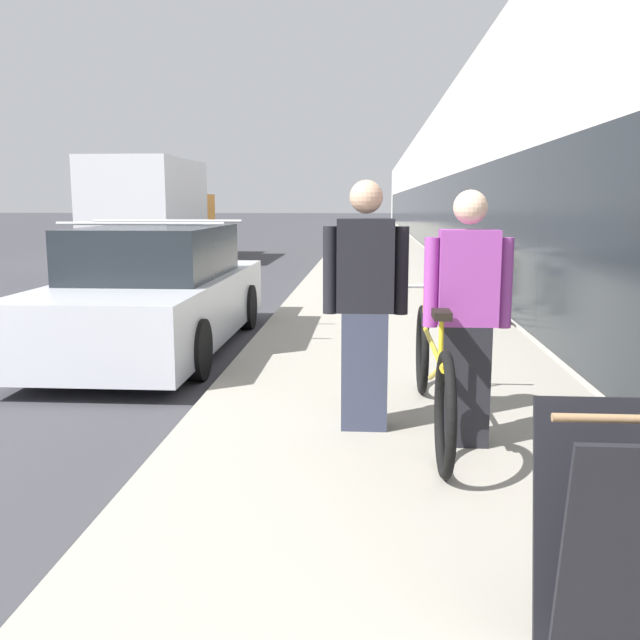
{
  "coord_description": "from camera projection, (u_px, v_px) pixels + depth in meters",
  "views": [
    {
      "loc": [
        4.57,
        -3.72,
        1.7
      ],
      "look_at": [
        3.31,
        14.24,
        -1.28
      ],
      "focal_mm": 40.0,
      "sensor_mm": 36.0,
      "label": 1
    }
  ],
  "objects": [
    {
      "name": "sidewalk_slab",
      "position": [
        377.0,
        250.0,
        24.58
      ],
      "size": [
        3.26,
        70.0,
        0.11
      ],
      "color": "gray",
      "rests_on": "ground"
    },
    {
      "name": "person_rider",
      "position": [
        467.0,
        319.0,
        4.63
      ],
      "size": [
        0.57,
        0.22,
        1.67
      ],
      "color": "black",
      "rests_on": "sidewalk_slab"
    },
    {
      "name": "tandem_bicycle",
      "position": [
        432.0,
        373.0,
        5.03
      ],
      "size": [
        0.52,
        2.59,
        0.94
      ],
      "color": "black",
      "rests_on": "sidewalk_slab"
    },
    {
      "name": "moving_truck",
      "position": [
        153.0,
        211.0,
        20.61
      ],
      "size": [
        2.47,
        6.13,
        2.89
      ],
      "color": "orange",
      "rests_on": "ground"
    },
    {
      "name": "sandwich_board_sign",
      "position": [
        629.0,
        541.0,
        2.42
      ],
      "size": [
        0.56,
        0.56,
        0.9
      ],
      "color": "black",
      "rests_on": "sidewalk_slab"
    },
    {
      "name": "cruiser_bike_middle",
      "position": [
        450.0,
        273.0,
        12.62
      ],
      "size": [
        0.52,
        1.62,
        0.84
      ],
      "color": "black",
      "rests_on": "sidewalk_slab"
    },
    {
      "name": "bike_rack_hoop",
      "position": [
        466.0,
        287.0,
        9.16
      ],
      "size": [
        0.05,
        0.6,
        0.84
      ],
      "color": "gray",
      "rests_on": "sidewalk_slab"
    },
    {
      "name": "person_bystander",
      "position": [
        365.0,
        306.0,
        4.96
      ],
      "size": [
        0.59,
        0.23,
        1.74
      ],
      "color": "#33384C",
      "rests_on": "sidewalk_slab"
    },
    {
      "name": "storefront_facade",
      "position": [
        527.0,
        189.0,
        31.63
      ],
      "size": [
        10.01,
        70.0,
        4.54
      ],
      "color": "silver",
      "rests_on": "ground"
    },
    {
      "name": "parked_sedan_curbside",
      "position": [
        157.0,
        294.0,
        8.24
      ],
      "size": [
        1.82,
        4.72,
        1.49
      ],
      "color": "silver",
      "rests_on": "ground"
    },
    {
      "name": "cruiser_bike_nearest",
      "position": [
        446.0,
        284.0,
        10.73
      ],
      "size": [
        0.52,
        1.66,
        0.88
      ],
      "color": "black",
      "rests_on": "sidewalk_slab"
    }
  ]
}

